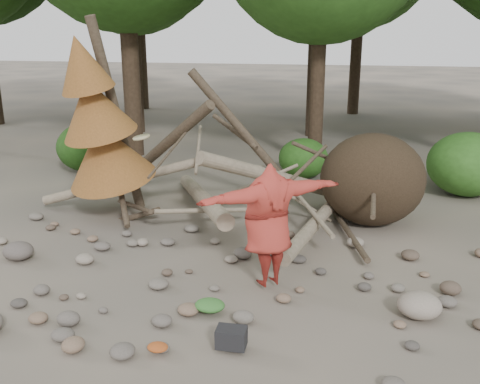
# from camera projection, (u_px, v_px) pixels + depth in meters

# --- Properties ---
(ground) EXTENTS (120.00, 120.00, 0.00)m
(ground) POSITION_uv_depth(u_px,v_px,m) (197.00, 307.00, 8.11)
(ground) COLOR #514C44
(ground) RESTS_ON ground
(deadfall_pile) EXTENTS (8.55, 5.24, 3.30)m
(deadfall_pile) POSITION_uv_depth(u_px,v_px,m) (344.00, 181.00, 11.38)
(deadfall_pile) COLOR #332619
(deadfall_pile) RESTS_ON ground
(dead_conifer) EXTENTS (2.06, 2.16, 4.35)m
(dead_conifer) POSITION_uv_depth(u_px,v_px,m) (99.00, 125.00, 11.28)
(dead_conifer) COLOR #4C3F30
(dead_conifer) RESTS_ON ground
(bush_left) EXTENTS (1.80, 1.80, 1.44)m
(bush_left) POSITION_uv_depth(u_px,v_px,m) (88.00, 147.00, 15.75)
(bush_left) COLOR #1F4813
(bush_left) RESTS_ON ground
(bush_mid) EXTENTS (1.40, 1.40, 1.12)m
(bush_mid) POSITION_uv_depth(u_px,v_px,m) (303.00, 158.00, 15.07)
(bush_mid) COLOR #2A5C1A
(bush_mid) RESTS_ON ground
(bush_right) EXTENTS (2.00, 2.00, 1.60)m
(bush_right) POSITION_uv_depth(u_px,v_px,m) (468.00, 164.00, 13.40)
(bush_right) COLOR #346D22
(bush_right) RESTS_ON ground
(frisbee_thrower) EXTENTS (3.21, 2.06, 2.45)m
(frisbee_thrower) POSITION_uv_depth(u_px,v_px,m) (268.00, 225.00, 8.41)
(frisbee_thrower) COLOR #A32E24
(frisbee_thrower) RESTS_ON ground
(backpack) EXTENTS (0.40, 0.27, 0.26)m
(backpack) POSITION_uv_depth(u_px,v_px,m) (231.00, 341.00, 6.97)
(backpack) COLOR black
(backpack) RESTS_ON ground
(cloth_green) EXTENTS (0.45, 0.38, 0.17)m
(cloth_green) POSITION_uv_depth(u_px,v_px,m) (210.00, 308.00, 7.89)
(cloth_green) COLOR #326A2A
(cloth_green) RESTS_ON ground
(cloth_orange) EXTENTS (0.28, 0.23, 0.10)m
(cloth_orange) POSITION_uv_depth(u_px,v_px,m) (158.00, 351.00, 6.91)
(cloth_orange) COLOR #9D451B
(cloth_orange) RESTS_ON ground
(boulder_mid_right) EXTENTS (0.64, 0.57, 0.38)m
(boulder_mid_right) POSITION_uv_depth(u_px,v_px,m) (419.00, 305.00, 7.76)
(boulder_mid_right) COLOR gray
(boulder_mid_right) RESTS_ON ground
(boulder_mid_left) EXTENTS (0.56, 0.50, 0.33)m
(boulder_mid_left) POSITION_uv_depth(u_px,v_px,m) (18.00, 251.00, 9.74)
(boulder_mid_left) COLOR #5B534D
(boulder_mid_left) RESTS_ON ground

